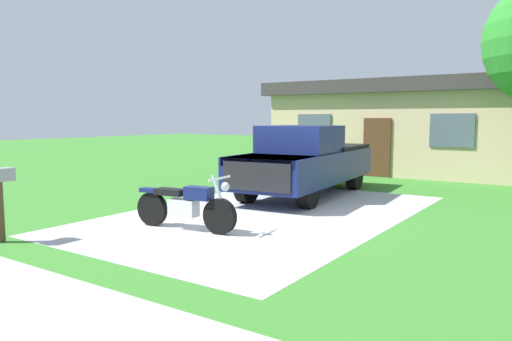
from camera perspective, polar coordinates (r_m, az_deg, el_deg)
name	(u,v)px	position (r m, az deg, el deg)	size (l,w,h in m)	color
ground_plane	(268,213)	(10.71, 1.44, -5.09)	(80.00, 80.00, 0.00)	#357829
driveway_pad	(268,213)	(10.71, 1.44, -5.07)	(5.42, 8.70, 0.01)	#ADADAD
motorcycle	(185,205)	(9.17, -8.34, -4.06)	(2.21, 0.70, 1.09)	black
pickup_truck	(307,160)	(13.23, 6.02, 1.21)	(2.48, 5.77, 1.90)	black
neighbor_house	(400,126)	(20.18, 16.60, 5.07)	(9.60, 5.60, 3.50)	tan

